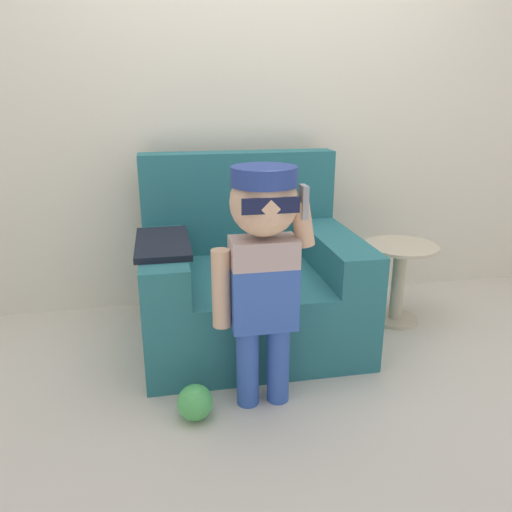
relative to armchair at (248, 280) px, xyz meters
The scene contains 6 objects.
ground_plane 0.39m from the armchair, 51.07° to the right, with size 10.00×10.00×0.00m, color beige.
wall_back 1.13m from the armchair, 76.18° to the left, with size 10.00×0.05×2.60m.
armchair is the anchor object (origin of this frame).
person_child 0.76m from the armchair, 94.61° to the right, with size 0.43×0.32×1.04m.
side_table 0.89m from the armchair, ahead, with size 0.42×0.42×0.48m.
toy_ball 0.84m from the armchair, 116.07° to the right, with size 0.15×0.15×0.15m.
Camera 1 is at (-0.58, -2.35, 1.32)m, focal length 35.00 mm.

